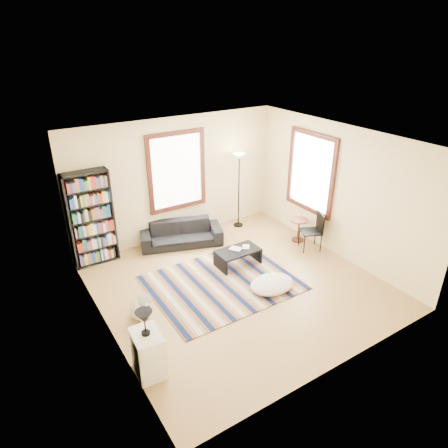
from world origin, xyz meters
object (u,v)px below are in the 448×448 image
side_table (298,230)px  folding_chair (311,232)px  floor_lamp (239,191)px  coffee_table (238,257)px  bookshelf (91,219)px  white_cabinet (148,353)px  sofa (181,234)px  floor_cushion (272,284)px  dog (140,304)px

side_table → folding_chair: folding_chair is taller
floor_lamp → coffee_table: bearing=-124.5°
bookshelf → side_table: size_ratio=3.70×
bookshelf → white_cabinet: 3.53m
bookshelf → coffee_table: 3.10m
floor_lamp → white_cabinet: bearing=-138.9°
coffee_table → floor_lamp: 2.03m
floor_lamp → side_table: bearing=-62.4°
bookshelf → coffee_table: (2.44, -1.72, -0.82)m
bookshelf → white_cabinet: size_ratio=2.86×
sofa → folding_chair: folding_chair is taller
sofa → white_cabinet: bearing=-105.0°
floor_lamp → side_table: 1.71m
sofa → coffee_table: sofa is taller
bookshelf → folding_chair: bearing=-25.6°
white_cabinet → coffee_table: bearing=37.8°
sofa → floor_cushion: bearing=-57.0°
side_table → floor_lamp: bearing=117.6°
sofa → side_table: side_table is taller
side_table → dog: dog is taller
coffee_table → side_table: side_table is taller
floor_cushion → floor_lamp: bearing=68.9°
floor_lamp → sofa: bearing=-176.5°
sofa → floor_lamp: floor_lamp is taller
floor_cushion → folding_chair: folding_chair is taller
side_table → white_cabinet: white_cabinet is taller
folding_chair → bookshelf: bearing=178.4°
side_table → dog: size_ratio=0.95×
sofa → white_cabinet: (-2.13, -3.19, 0.08)m
sofa → coffee_table: bearing=-49.6°
floor_cushion → white_cabinet: bearing=-166.3°
floor_cushion → floor_lamp: (1.01, 2.61, 0.82)m
white_cabinet → bookshelf: bearing=90.8°
floor_cushion → folding_chair: (1.69, 0.77, 0.32)m
bookshelf → floor_cushion: bearing=-48.1°
bookshelf → floor_lamp: bookshelf is taller
coffee_table → dog: dog is taller
side_table → coffee_table: bearing=-175.2°
coffee_table → folding_chair: 1.79m
floor_lamp → dog: floor_lamp is taller
floor_cushion → bookshelf: bearing=131.9°
floor_cushion → white_cabinet: (-2.76, -0.68, 0.24)m
sofa → white_cabinet: size_ratio=2.61×
coffee_table → floor_lamp: size_ratio=0.48×
bookshelf → floor_cushion: (2.50, -2.78, -0.89)m
coffee_table → floor_lamp: (1.06, 1.55, 0.75)m
floor_cushion → side_table: bearing=34.9°
sofa → bookshelf: (-1.86, 0.27, 0.73)m
floor_cushion → dog: size_ratio=1.56×
floor_cushion → dog: dog is taller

